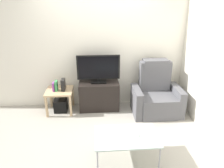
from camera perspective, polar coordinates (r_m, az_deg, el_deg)
ground_plane at (r=4.03m, az=-3.18°, el=-12.07°), size 6.40×6.40×0.00m
wall_back at (r=4.58m, az=-3.93°, el=9.84°), size 6.40×0.06×2.60m
wall_side at (r=3.98m, az=24.74°, el=6.07°), size 0.06×4.48×2.60m
tv_stand at (r=4.63m, az=-3.44°, el=-3.10°), size 0.84×0.44×0.60m
television at (r=4.42m, az=-3.62°, el=4.14°), size 0.88×0.20×0.59m
recliner_armchair at (r=4.55m, az=11.62°, el=-2.97°), size 0.98×0.78×1.08m
side_table at (r=4.60m, az=-13.75°, el=-2.48°), size 0.54×0.54×0.48m
subwoofer_box at (r=4.71m, az=-13.46°, el=-5.50°), size 0.26×0.26×0.26m
book_leftmost at (r=4.53m, az=-15.22°, el=-0.69°), size 0.04×0.13×0.18m
book_middle at (r=4.51m, az=-14.56°, el=-0.48°), size 0.05×0.14×0.21m
game_console at (r=4.52m, az=-12.82°, el=-0.18°), size 0.07×0.20×0.23m
coffee_table at (r=3.16m, az=3.83°, el=-13.93°), size 0.90×0.60×0.43m
cell_phone at (r=3.15m, az=6.55°, el=-13.46°), size 0.12×0.17×0.01m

